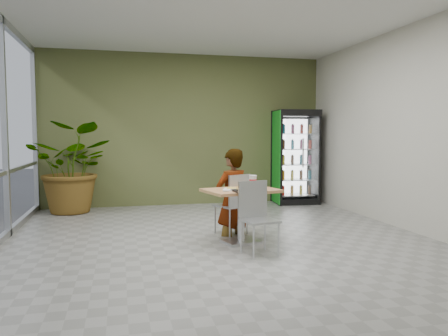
# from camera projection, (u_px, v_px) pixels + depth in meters

# --- Properties ---
(ground) EXTENTS (7.00, 7.00, 0.00)m
(ground) POSITION_uv_depth(u_px,v_px,m) (224.00, 243.00, 6.03)
(ground) COLOR gray
(ground) RESTS_ON ground
(room_envelope) EXTENTS (6.00, 7.00, 3.20)m
(room_envelope) POSITION_uv_depth(u_px,v_px,m) (224.00, 127.00, 5.91)
(room_envelope) COLOR beige
(room_envelope) RESTS_ON ground
(dining_table) EXTENTS (1.10, 0.89, 0.75)m
(dining_table) POSITION_uv_depth(u_px,v_px,m) (241.00, 205.00, 6.02)
(dining_table) COLOR tan
(dining_table) RESTS_ON ground
(chair_far) EXTENTS (0.54, 0.54, 0.91)m
(chair_far) POSITION_uv_depth(u_px,v_px,m) (235.00, 199.00, 6.50)
(chair_far) COLOR #B2B4B6
(chair_far) RESTS_ON ground
(chair_near) EXTENTS (0.47, 0.47, 0.91)m
(chair_near) POSITION_uv_depth(u_px,v_px,m) (256.00, 211.00, 5.51)
(chair_near) COLOR #B2B4B6
(chair_near) RESTS_ON ground
(seated_woman) EXTENTS (0.69, 0.60, 1.59)m
(seated_woman) POSITION_uv_depth(u_px,v_px,m) (232.00, 202.00, 6.53)
(seated_woman) COLOR black
(seated_woman) RESTS_ON ground
(pizza_plate) EXTENTS (0.31, 0.24, 0.03)m
(pizza_plate) POSITION_uv_depth(u_px,v_px,m) (232.00, 188.00, 6.01)
(pizza_plate) COLOR white
(pizza_plate) RESTS_ON dining_table
(soda_cup) EXTENTS (0.11, 0.11, 0.19)m
(soda_cup) POSITION_uv_depth(u_px,v_px,m) (253.00, 182.00, 6.07)
(soda_cup) COLOR white
(soda_cup) RESTS_ON dining_table
(napkin_stack) EXTENTS (0.16, 0.16, 0.02)m
(napkin_stack) POSITION_uv_depth(u_px,v_px,m) (228.00, 190.00, 5.81)
(napkin_stack) COLOR white
(napkin_stack) RESTS_ON dining_table
(cafeteria_tray) EXTENTS (0.44, 0.35, 0.02)m
(cafeteria_tray) POSITION_uv_depth(u_px,v_px,m) (248.00, 191.00, 5.75)
(cafeteria_tray) COLOR black
(cafeteria_tray) RESTS_ON dining_table
(beverage_fridge) EXTENTS (1.00, 0.80, 2.03)m
(beverage_fridge) POSITION_uv_depth(u_px,v_px,m) (296.00, 157.00, 9.54)
(beverage_fridge) COLOR black
(beverage_fridge) RESTS_ON ground
(potted_plant) EXTENTS (1.87, 1.73, 1.74)m
(potted_plant) POSITION_uv_depth(u_px,v_px,m) (74.00, 168.00, 8.37)
(potted_plant) COLOR #2C5B24
(potted_plant) RESTS_ON ground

